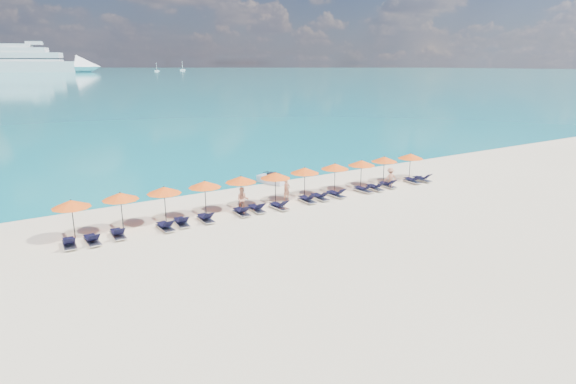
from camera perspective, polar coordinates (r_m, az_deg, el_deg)
ground at (r=29.71m, az=3.12°, el=-3.50°), size 1400.00×1400.00×0.00m
cruise_ship at (r=587.47m, az=-28.51°, el=13.41°), size 145.25×75.66×40.91m
sailboat_near at (r=589.13m, az=-15.29°, el=13.71°), size 5.39×1.80×9.89m
sailboat_far at (r=651.75m, az=-12.39°, el=13.99°), size 6.66×2.22×12.22m
jetski at (r=38.87m, az=-1.92°, el=1.53°), size 1.68×2.65×0.88m
beachgoer_a at (r=33.90m, az=-0.16°, el=0.25°), size 0.62×0.46×1.57m
beachgoer_b at (r=31.48m, az=-5.40°, el=-0.91°), size 0.92×0.81×1.64m
beachgoer_c at (r=38.20m, az=12.04°, el=1.65°), size 1.14×0.79×1.61m
umbrella_0 at (r=28.75m, az=-24.31°, el=-1.28°), size 2.10×2.10×2.28m
umbrella_1 at (r=29.33m, az=-19.25°, el=-0.47°), size 2.10×2.10×2.28m
umbrella_2 at (r=29.96m, az=-14.48°, el=0.21°), size 2.10×2.10×2.28m
umbrella_3 at (r=30.88m, az=-9.84°, el=0.91°), size 2.10×2.10×2.28m
umbrella_4 at (r=31.88m, az=-5.61°, el=1.51°), size 2.10×2.10×2.28m
umbrella_5 at (r=32.88m, az=-1.52°, el=1.99°), size 2.10×2.10×2.28m
umbrella_6 at (r=34.40m, az=1.99°, el=2.58°), size 2.10×2.10×2.28m
umbrella_7 at (r=35.91m, az=5.60°, el=3.05°), size 2.10×2.10×2.28m
umbrella_8 at (r=37.40m, az=8.71°, el=3.43°), size 2.10×2.10×2.28m
umbrella_9 at (r=39.19m, az=11.35°, el=3.83°), size 2.10×2.10×2.28m
umbrella_10 at (r=41.01m, az=14.32°, el=4.15°), size 2.10×2.10×2.28m
lounger_0 at (r=28.04m, az=-24.49°, el=-5.53°), size 0.73×1.74×0.66m
lounger_1 at (r=28.07m, az=-22.19°, el=-5.26°), size 0.68×1.72×0.66m
lounger_2 at (r=28.54m, az=-19.51°, el=-4.67°), size 0.68×1.72×0.66m
lounger_3 at (r=28.98m, az=-14.33°, el=-3.96°), size 0.70×1.73×0.66m
lounger_4 at (r=29.52m, az=-12.49°, el=-3.49°), size 0.78×1.75×0.66m
lounger_5 at (r=29.98m, az=-9.73°, el=-3.06°), size 0.67×1.72×0.66m
lounger_6 at (r=30.94m, az=-5.53°, el=-2.33°), size 0.70×1.73×0.66m
lounger_7 at (r=31.53m, az=-3.74°, el=-1.96°), size 0.69×1.72×0.66m
lounger_8 at (r=32.03m, az=-1.06°, el=-1.66°), size 0.74×1.74×0.66m
lounger_9 at (r=33.60m, az=2.28°, el=-0.86°), size 0.69×1.73×0.66m
lounger_10 at (r=34.28m, az=3.83°, el=-0.56°), size 0.66×1.71×0.66m
lounger_11 at (r=35.10m, az=5.74°, el=-0.23°), size 0.70×1.73×0.66m
lounger_12 at (r=36.68m, az=8.95°, el=0.32°), size 0.78×1.75×0.66m
lounger_13 at (r=37.38m, az=10.27°, el=0.55°), size 0.76×1.75×0.66m
lounger_14 at (r=38.43m, az=11.71°, el=0.87°), size 0.72×1.73×0.66m
lounger_15 at (r=40.32m, az=14.55°, el=1.36°), size 0.79×1.75×0.66m
lounger_16 at (r=41.04m, az=15.62°, el=1.52°), size 0.64×1.71×0.66m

